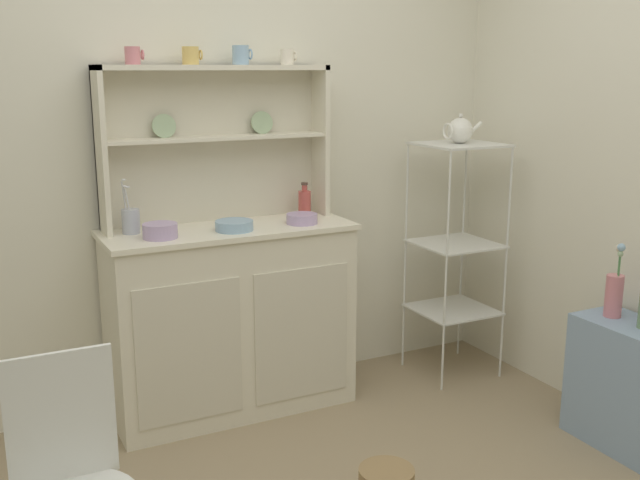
{
  "coord_description": "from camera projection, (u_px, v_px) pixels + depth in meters",
  "views": [
    {
      "loc": [
        -1.11,
        -1.82,
        1.63
      ],
      "look_at": [
        0.38,
        1.12,
        0.86
      ],
      "focal_mm": 41.57,
      "sensor_mm": 36.0,
      "label": 1
    }
  ],
  "objects": [
    {
      "name": "bowl_cream_small",
      "position": [
        302.0,
        219.0,
        3.52
      ],
      "size": [
        0.15,
        0.15,
        0.05
      ],
      "primitive_type": "cylinder",
      "color": "#B79ECC",
      "rests_on": "hutch_cabinet"
    },
    {
      "name": "jam_bottle",
      "position": [
        305.0,
        202.0,
        3.69
      ],
      "size": [
        0.06,
        0.06,
        0.17
      ],
      "color": "#B74C47",
      "rests_on": "hutch_cabinet"
    },
    {
      "name": "wire_chair",
      "position": [
        69.0,
        473.0,
        2.08
      ],
      "size": [
        0.36,
        0.36,
        0.85
      ],
      "rotation": [
        0.0,
        0.0,
        0.51
      ],
      "color": "white",
      "rests_on": "ground"
    },
    {
      "name": "side_shelf_blue",
      "position": [
        628.0,
        385.0,
        3.22
      ],
      "size": [
        0.28,
        0.48,
        0.56
      ],
      "primitive_type": "cube",
      "color": "#849EBC",
      "rests_on": "ground"
    },
    {
      "name": "cup_cream_3",
      "position": [
        287.0,
        57.0,
        3.53
      ],
      "size": [
        0.08,
        0.06,
        0.08
      ],
      "color": "silver",
      "rests_on": "hutch_shelf_unit"
    },
    {
      "name": "bowl_floral_medium",
      "position": [
        234.0,
        226.0,
        3.37
      ],
      "size": [
        0.17,
        0.17,
        0.05
      ],
      "primitive_type": "cylinder",
      "color": "#8EB2D1",
      "rests_on": "hutch_cabinet"
    },
    {
      "name": "wall_back",
      "position": [
        203.0,
        148.0,
        3.57
      ],
      "size": [
        3.84,
        0.05,
        2.5
      ],
      "primitive_type": "cube",
      "color": "silver",
      "rests_on": "ground"
    },
    {
      "name": "cup_gold_1",
      "position": [
        191.0,
        56.0,
        3.32
      ],
      "size": [
        0.09,
        0.08,
        0.08
      ],
      "color": "#DBB760",
      "rests_on": "hutch_shelf_unit"
    },
    {
      "name": "hutch_cabinet",
      "position": [
        231.0,
        318.0,
        3.54
      ],
      "size": [
        1.17,
        0.45,
        0.91
      ],
      "color": "silver",
      "rests_on": "ground"
    },
    {
      "name": "hutch_shelf_unit",
      "position": [
        214.0,
        132.0,
        3.49
      ],
      "size": [
        1.09,
        0.18,
        0.74
      ],
      "color": "beige",
      "rests_on": "hutch_cabinet"
    },
    {
      "name": "bakers_rack",
      "position": [
        456.0,
        233.0,
        3.91
      ],
      "size": [
        0.4,
        0.39,
        1.25
      ],
      "color": "silver",
      "rests_on": "ground"
    },
    {
      "name": "flower_vase",
      "position": [
        614.0,
        291.0,
        3.24
      ],
      "size": [
        0.08,
        0.08,
        0.33
      ],
      "color": "#D17A84",
      "rests_on": "side_shelf_blue"
    },
    {
      "name": "utensil_jar",
      "position": [
        131.0,
        220.0,
        3.3
      ],
      "size": [
        0.08,
        0.08,
        0.25
      ],
      "color": "#B2B7C6",
      "rests_on": "hutch_cabinet"
    },
    {
      "name": "bowl_mixing_large",
      "position": [
        160.0,
        231.0,
        3.22
      ],
      "size": [
        0.15,
        0.15,
        0.06
      ],
      "primitive_type": "cylinder",
      "color": "#B79ECC",
      "rests_on": "hutch_cabinet"
    },
    {
      "name": "cup_sky_2",
      "position": [
        241.0,
        55.0,
        3.42
      ],
      "size": [
        0.09,
        0.08,
        0.09
      ],
      "color": "#8EB2D1",
      "rests_on": "hutch_shelf_unit"
    },
    {
      "name": "porcelain_teapot",
      "position": [
        460.0,
        130.0,
        3.78
      ],
      "size": [
        0.22,
        0.13,
        0.15
      ],
      "color": "white",
      "rests_on": "bakers_rack"
    },
    {
      "name": "cup_rose_0",
      "position": [
        133.0,
        56.0,
        3.21
      ],
      "size": [
        0.08,
        0.07,
        0.08
      ],
      "color": "#D17A84",
      "rests_on": "hutch_shelf_unit"
    }
  ]
}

